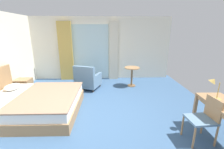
# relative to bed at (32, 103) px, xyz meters

# --- Properties ---
(ground) EXTENTS (6.30, 7.31, 0.10)m
(ground) POSITION_rel_bed_xyz_m (1.67, -0.41, -0.32)
(ground) COLOR #38567A
(wall_back) EXTENTS (5.90, 0.12, 2.60)m
(wall_back) POSITION_rel_bed_xyz_m (1.67, 2.98, 1.02)
(wall_back) COLOR silver
(wall_back) RESTS_ON ground
(balcony_glass_door) EXTENTS (1.54, 0.02, 2.28)m
(balcony_glass_door) POSITION_rel_bed_xyz_m (1.24, 2.90, 0.87)
(balcony_glass_door) COLOR silver
(balcony_glass_door) RESTS_ON ground
(curtain_panel_left) EXTENTS (0.56, 0.10, 2.40)m
(curtain_panel_left) POSITION_rel_bed_xyz_m (0.25, 2.80, 0.93)
(curtain_panel_left) COLOR tan
(curtain_panel_left) RESTS_ON ground
(curtain_panel_right) EXTENTS (0.36, 0.10, 2.40)m
(curtain_panel_right) POSITION_rel_bed_xyz_m (2.23, 2.80, 0.93)
(curtain_panel_right) COLOR beige
(curtain_panel_right) RESTS_ON ground
(bed) EXTENTS (2.26, 1.94, 1.08)m
(bed) POSITION_rel_bed_xyz_m (0.00, 0.00, 0.00)
(bed) COLOR #9E754C
(bed) RESTS_ON ground
(nightstand) EXTENTS (0.48, 0.45, 0.49)m
(nightstand) POSITION_rel_bed_xyz_m (-0.88, 1.35, -0.03)
(nightstand) COLOR #9E754C
(nightstand) RESTS_ON ground
(desk_chair) EXTENTS (0.50, 0.45, 0.88)m
(desk_chair) POSITION_rel_bed_xyz_m (3.72, -1.17, 0.23)
(desk_chair) COLOR slate
(desk_chair) RESTS_ON ground
(desk_lamp) EXTENTS (0.28, 0.22, 0.46)m
(desk_lamp) POSITION_rel_bed_xyz_m (4.02, -0.86, 0.75)
(desk_lamp) COLOR tan
(desk_lamp) RESTS_ON writing_desk
(armchair_by_window) EXTENTS (0.98, 0.96, 0.89)m
(armchair_by_window) POSITION_rel_bed_xyz_m (1.23, 1.65, 0.07)
(armchair_by_window) COLOR slate
(armchair_by_window) RESTS_ON ground
(round_cafe_table) EXTENTS (0.56, 0.56, 0.73)m
(round_cafe_table) POSITION_rel_bed_xyz_m (2.86, 1.88, 0.25)
(round_cafe_table) COLOR #9E754C
(round_cafe_table) RESTS_ON ground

